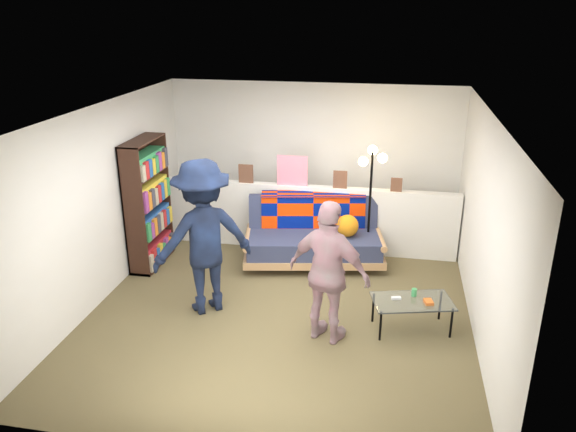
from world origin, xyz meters
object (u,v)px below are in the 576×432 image
object	(u,v)px
person_left	(203,237)
person_right	(329,273)
futon_sofa	(315,237)
coffee_table	(413,302)
floor_lamp	(371,181)
bookshelf	(148,208)

from	to	relation	value
person_left	person_right	distance (m)	1.59
futon_sofa	person_left	world-z (taller)	person_left
coffee_table	person_right	xyz separation A→B (m)	(-0.92, -0.36, 0.46)
futon_sofa	floor_lamp	bearing A→B (deg)	15.75
futon_sofa	coffee_table	size ratio (longest dim) A/B	2.13
person_left	person_right	world-z (taller)	person_left
floor_lamp	person_left	xyz separation A→B (m)	(-1.85, -1.75, -0.26)
coffee_table	person_left	bearing A→B (deg)	179.34
person_left	futon_sofa	bearing A→B (deg)	-162.95
bookshelf	person_left	xyz separation A→B (m)	(1.18, -1.08, 0.10)
futon_sofa	person_left	xyz separation A→B (m)	(-1.11, -1.54, 0.55)
futon_sofa	person_right	world-z (taller)	person_right
futon_sofa	floor_lamp	world-z (taller)	floor_lamp
bookshelf	person_right	size ratio (longest dim) A/B	1.12
futon_sofa	person_right	xyz separation A→B (m)	(0.43, -1.93, 0.42)
person_right	futon_sofa	bearing A→B (deg)	-56.82
person_right	floor_lamp	bearing A→B (deg)	-77.74
bookshelf	coffee_table	distance (m)	3.83
floor_lamp	person_right	world-z (taller)	floor_lamp
person_left	coffee_table	bearing A→B (deg)	142.12
coffee_table	bookshelf	bearing A→B (deg)	163.08
bookshelf	person_left	distance (m)	1.60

